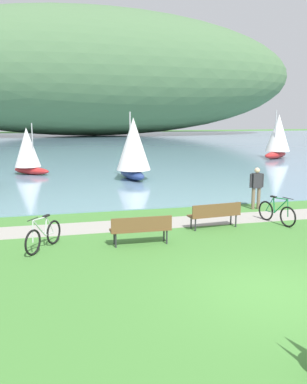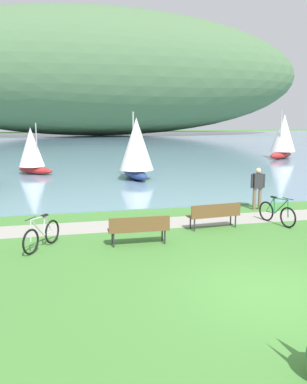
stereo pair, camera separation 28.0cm
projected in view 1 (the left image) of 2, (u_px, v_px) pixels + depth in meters
ground_plane at (272, 292)px, 8.86m from camera, size 200.00×200.00×0.00m
bay_water at (87, 144)px, 55.06m from camera, size 180.00×80.00×0.04m
distant_hillside at (92, 73)px, 77.49m from camera, size 81.30×28.00×23.58m
shoreline_path at (184, 222)px, 14.74m from camera, size 60.00×1.50×0.01m
park_bench_near_camera at (215, 213)px, 13.78m from camera, size 1.84×0.66×0.88m
park_bench_further_along at (141, 228)px, 12.00m from camera, size 1.80×0.50×0.88m
bicycle_leaning_near_bench at (277, 213)px, 14.41m from camera, size 0.51×1.73×1.01m
bicycle_beside_path at (44, 236)px, 11.62m from camera, size 0.99×1.53×1.01m
person_at_shoreline at (256, 185)px, 16.59m from camera, size 0.61×0.23×1.71m
sailboat_nearest_to_shore at (278, 136)px, 36.31m from camera, size 3.53×3.12×4.23m
sailboat_mid_bay at (28, 150)px, 26.28m from camera, size 2.69×2.53×3.28m
sailboat_toward_hillside at (133, 148)px, 23.94m from camera, size 2.28×3.49×3.98m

